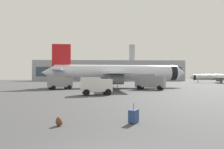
% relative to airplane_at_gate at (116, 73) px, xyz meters
% --- Properties ---
extents(airplane_at_gate, '(35.76, 32.26, 10.50)m').
position_rel_airplane_at_gate_xyz_m(airplane_at_gate, '(0.00, 0.00, 0.00)').
color(airplane_at_gate, silver).
rests_on(airplane_at_gate, ground).
extents(airplane_taxiing, '(23.43, 21.56, 7.32)m').
position_rel_airplane_at_gate_xyz_m(airplane_taxiing, '(49.38, 40.66, -1.11)').
color(airplane_taxiing, silver).
rests_on(airplane_taxiing, ground).
extents(service_truck, '(5.26, 4.28, 2.90)m').
position_rel_airplane_at_gate_xyz_m(service_truck, '(-12.35, -6.56, -2.05)').
color(service_truck, gray).
rests_on(service_truck, ground).
extents(fuel_truck, '(6.44, 4.86, 3.20)m').
position_rel_airplane_at_gate_xyz_m(fuel_truck, '(6.55, -7.67, -1.88)').
color(fuel_truck, gray).
rests_on(fuel_truck, ground).
extents(cargo_van, '(4.72, 3.10, 2.60)m').
position_rel_airplane_at_gate_xyz_m(cargo_van, '(-4.17, -19.85, -2.21)').
color(cargo_van, white).
rests_on(cargo_van, ground).
extents(safety_cone_near, '(0.44, 0.44, 0.80)m').
position_rel_airplane_at_gate_xyz_m(safety_cone_near, '(0.50, 3.66, -3.26)').
color(safety_cone_near, '#F2590C').
rests_on(safety_cone_near, ground).
extents(safety_cone_mid, '(0.44, 0.44, 0.81)m').
position_rel_airplane_at_gate_xyz_m(safety_cone_mid, '(-10.91, -4.41, -3.26)').
color(safety_cone_mid, '#F2590C').
rests_on(safety_cone_mid, ground).
extents(rolling_suitcase, '(0.67, 0.75, 1.10)m').
position_rel_airplane_at_gate_xyz_m(rolling_suitcase, '(-1.26, -37.52, -3.27)').
color(rolling_suitcase, navy).
rests_on(rolling_suitcase, ground).
extents(traveller_backpack, '(0.36, 0.40, 0.48)m').
position_rel_airplane_at_gate_xyz_m(traveller_backpack, '(-5.28, -38.03, -3.42)').
color(traveller_backpack, brown).
rests_on(traveller_backpack, ground).
extents(terminal_building, '(104.93, 17.68, 26.30)m').
position_rel_airplane_at_gate_xyz_m(terminal_building, '(0.72, 95.11, 3.61)').
color(terminal_building, '#9EA3AD').
rests_on(terminal_building, ground).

